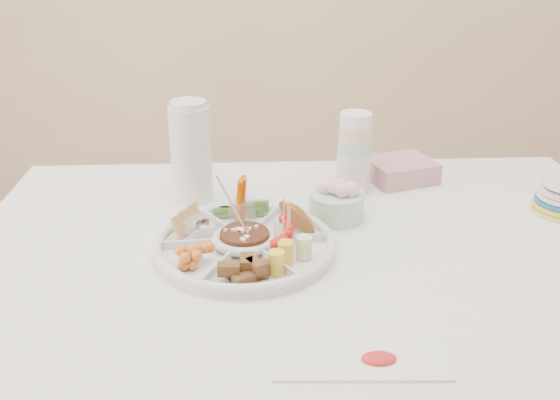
{
  "coord_description": "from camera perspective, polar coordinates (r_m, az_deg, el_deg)",
  "views": [
    {
      "loc": [
        -0.13,
        -1.2,
        1.4
      ],
      "look_at": [
        -0.07,
        0.08,
        0.83
      ],
      "focal_mm": 40.0,
      "sensor_mm": 36.0,
      "label": 1
    }
  ],
  "objects": [
    {
      "name": "granola_chunks",
      "position": [
        1.21,
        -2.9,
        -6.15
      ],
      "size": [
        0.12,
        0.12,
        0.05
      ],
      "primitive_type": null,
      "rotation": [
        0.0,
        0.0,
        0.06
      ],
      "color": "brown",
      "rests_on": "party_tray"
    },
    {
      "name": "napkin_stack",
      "position": [
        1.72,
        10.94,
        2.69
      ],
      "size": [
        0.2,
        0.19,
        0.06
      ],
      "primitive_type": "cube",
      "rotation": [
        0.0,
        0.0,
        0.3
      ],
      "color": "#B9858C",
      "rests_on": "dining_table"
    },
    {
      "name": "party_tray",
      "position": [
        1.33,
        -3.25,
        -3.83
      ],
      "size": [
        0.4,
        0.4,
        0.04
      ],
      "primitive_type": "cylinder",
      "rotation": [
        0.0,
        0.0,
        0.06
      ],
      "color": "silver",
      "rests_on": "dining_table"
    },
    {
      "name": "cherries",
      "position": [
        1.26,
        -8.21,
        -4.89
      ],
      "size": [
        0.11,
        0.11,
        0.04
      ],
      "primitive_type": null,
      "rotation": [
        0.0,
        0.0,
        0.06
      ],
      "color": "#FFA82C",
      "rests_on": "party_tray"
    },
    {
      "name": "thermos",
      "position": [
        1.55,
        -8.15,
        4.48
      ],
      "size": [
        0.11,
        0.11,
        0.26
      ],
      "primitive_type": "cylinder",
      "rotation": [
        0.0,
        0.0,
        0.14
      ],
      "color": "silver",
      "rests_on": "dining_table"
    },
    {
      "name": "flower_bowl",
      "position": [
        1.46,
        5.18,
        0.05
      ],
      "size": [
        0.15,
        0.15,
        0.1
      ],
      "primitive_type": "cylinder",
      "rotation": [
        0.0,
        0.0,
        -0.17
      ],
      "color": "#98B4A0",
      "rests_on": "dining_table"
    },
    {
      "name": "pita_raisins",
      "position": [
        1.37,
        -8.12,
        -1.98
      ],
      "size": [
        0.11,
        0.11,
        0.06
      ],
      "primitive_type": null,
      "rotation": [
        0.0,
        0.0,
        0.06
      ],
      "color": "tan",
      "rests_on": "party_tray"
    },
    {
      "name": "tortillas",
      "position": [
        1.38,
        1.24,
        -1.55
      ],
      "size": [
        0.11,
        0.11,
        0.06
      ],
      "primitive_type": null,
      "rotation": [
        0.0,
        0.0,
        0.06
      ],
      "color": "#A56336",
      "rests_on": "party_tray"
    },
    {
      "name": "bean_dip",
      "position": [
        1.32,
        -3.25,
        -3.54
      ],
      "size": [
        0.11,
        0.11,
        0.04
      ],
      "primitive_type": "cylinder",
      "rotation": [
        0.0,
        0.0,
        0.06
      ],
      "color": "#4B2E1D",
      "rests_on": "party_tray"
    },
    {
      "name": "dining_table",
      "position": [
        1.58,
        2.74,
        -16.23
      ],
      "size": [
        1.52,
        1.02,
        0.76
      ],
      "primitive_type": "cube",
      "color": "white",
      "rests_on": "floor"
    },
    {
      "name": "cup_stack",
      "position": [
        1.59,
        6.82,
        4.83
      ],
      "size": [
        0.09,
        0.09,
        0.24
      ],
      "primitive_type": "cylinder",
      "rotation": [
        0.0,
        0.0,
        0.03
      ],
      "color": "#B7CEA7",
      "rests_on": "dining_table"
    },
    {
      "name": "placemat",
      "position": [
        1.03,
        7.33,
        -14.47
      ],
      "size": [
        0.28,
        0.11,
        0.01
      ],
      "primitive_type": "cube",
      "rotation": [
        0.0,
        0.0,
        -0.05
      ],
      "color": "white",
      "rests_on": "dining_table"
    },
    {
      "name": "carrot_cucumber",
      "position": [
        1.43,
        -3.59,
        0.1
      ],
      "size": [
        0.13,
        0.13,
        0.11
      ],
      "primitive_type": null,
      "rotation": [
        0.0,
        0.0,
        0.06
      ],
      "color": "#CD5400",
      "rests_on": "party_tray"
    },
    {
      "name": "banana_tomato",
      "position": [
        1.26,
        2.01,
        -3.48
      ],
      "size": [
        0.11,
        0.11,
        0.09
      ],
      "primitive_type": null,
      "rotation": [
        0.0,
        0.0,
        0.06
      ],
      "color": "#F8F169",
      "rests_on": "party_tray"
    }
  ]
}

